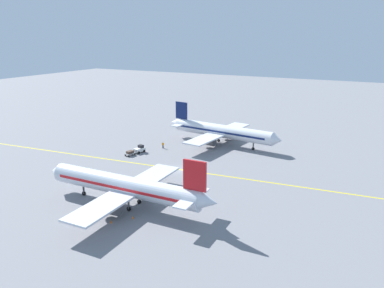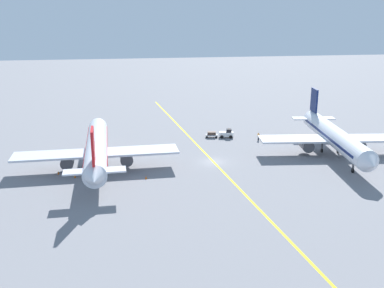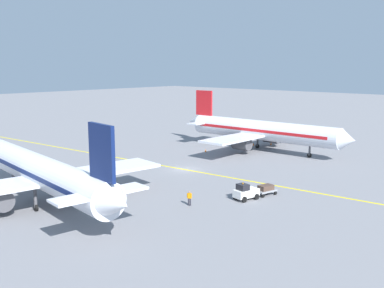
# 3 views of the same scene
# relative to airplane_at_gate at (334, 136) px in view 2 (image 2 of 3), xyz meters

# --- Properties ---
(ground_plane) EXTENTS (400.00, 400.00, 0.00)m
(ground_plane) POSITION_rel_airplane_at_gate_xyz_m (23.45, 0.26, -3.71)
(ground_plane) COLOR slate
(apron_yellow_centreline) EXTENTS (10.88, 119.58, 0.01)m
(apron_yellow_centreline) POSITION_rel_airplane_at_gate_xyz_m (23.45, 0.26, -3.71)
(apron_yellow_centreline) COLOR yellow
(apron_yellow_centreline) RESTS_ON ground
(airplane_at_gate) EXTENTS (28.43, 35.53, 10.60)m
(airplane_at_gate) POSITION_rel_airplane_at_gate_xyz_m (0.00, 0.00, 0.00)
(airplane_at_gate) COLOR silver
(airplane_at_gate) RESTS_ON ground
(airplane_adjacent_stand) EXTENTS (28.07, 35.44, 10.60)m
(airplane_adjacent_stand) POSITION_rel_airplane_at_gate_xyz_m (44.21, 0.67, 0.00)
(airplane_adjacent_stand) COLOR silver
(airplane_adjacent_stand) RESTS_ON ground
(baggage_tug_white) EXTENTS (3.25, 2.27, 2.11)m
(baggage_tug_white) POSITION_rel_airplane_at_gate_xyz_m (17.02, -15.61, -2.81)
(baggage_tug_white) COLOR white
(baggage_tug_white) RESTS_ON ground
(baggage_cart_trailing) EXTENTS (2.84, 1.92, 1.24)m
(baggage_cart_trailing) POSITION_rel_airplane_at_gate_xyz_m (20.25, -16.31, -2.95)
(baggage_cart_trailing) COLOR gray
(baggage_cart_trailing) RESTS_ON ground
(ground_crew_worker) EXTENTS (0.35, 0.53, 1.68)m
(ground_crew_worker) POSITION_rel_airplane_at_gate_xyz_m (10.89, -12.29, -2.80)
(ground_crew_worker) COLOR #23232D
(ground_crew_worker) RESTS_ON ground
(traffic_cone_near_nose) EXTENTS (0.32, 0.32, 0.55)m
(traffic_cone_near_nose) POSITION_rel_airplane_at_gate_xyz_m (50.70, 2.36, -3.43)
(traffic_cone_near_nose) COLOR orange
(traffic_cone_near_nose) RESTS_ON ground
(traffic_cone_mid_apron) EXTENTS (0.32, 0.32, 0.55)m
(traffic_cone_mid_apron) POSITION_rel_airplane_at_gate_xyz_m (36.24, 7.10, -3.43)
(traffic_cone_mid_apron) COLOR orange
(traffic_cone_mid_apron) RESTS_ON ground
(traffic_cone_by_wingtip) EXTENTS (0.32, 0.32, 0.55)m
(traffic_cone_by_wingtip) POSITION_rel_airplane_at_gate_xyz_m (47.80, 4.59, -3.43)
(traffic_cone_by_wingtip) COLOR orange
(traffic_cone_by_wingtip) RESTS_ON ground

